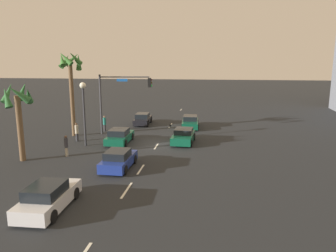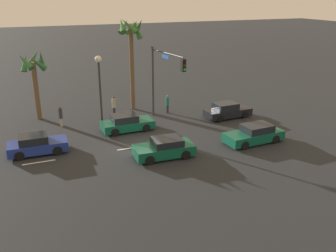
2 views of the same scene
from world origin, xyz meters
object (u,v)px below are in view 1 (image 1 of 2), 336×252
Objects in this scene: car_0 at (183,136)px; streetlamp at (84,101)px; palm_tree_1 at (18,104)px; car_3 at (119,160)px; traffic_signal at (118,94)px; pedestrian_2 at (77,131)px; palm_tree_0 at (71,72)px; pedestrian_1 at (66,145)px; car_1 at (48,197)px; car_5 at (143,119)px; pedestrian_0 at (105,123)px; car_2 at (190,122)px; car_4 at (120,136)px.

streetlamp reaches higher than car_0.
car_0 is 14.36m from palm_tree_1.
car_3 is 0.64× the size of traffic_signal.
pedestrian_2 is (-0.86, 10.19, 0.34)m from car_0.
palm_tree_0 is at bearing 106.79° from traffic_signal.
streetlamp is 3.33× the size of pedestrian_1.
car_1 is at bearing 165.97° from car_3.
palm_tree_0 is at bearing 19.62° from pedestrian_1.
car_1 is 1.04× the size of car_5.
pedestrian_0 is 0.98× the size of pedestrian_1.
pedestrian_2 is at bearing 94.83° from car_0.
car_3 reaches higher than car_2.
car_2 is 1.14× the size of car_3.
car_2 is at bearing -14.95° from car_3.
palm_tree_1 is (-9.97, 4.73, 0.14)m from traffic_signal.
traffic_signal is (10.67, 3.13, 3.63)m from car_3.
pedestrian_2 is at bearing -149.92° from palm_tree_0.
streetlamp is at bearing 117.02° from car_4.
traffic_signal is 11.04m from palm_tree_1.
palm_tree_1 is at bearing 140.51° from car_2.
car_2 reaches higher than car_0.
streetlamp reaches higher than pedestrian_2.
palm_tree_1 is at bearing 177.86° from palm_tree_0.
pedestrian_0 is 0.94× the size of pedestrian_2.
pedestrian_1 is 4.76m from palm_tree_1.
palm_tree_0 is at bearing 30.08° from pedestrian_2.
palm_tree_1 is at bearing 148.23° from streetlamp.
car_4 is (13.88, 0.32, -0.03)m from car_1.
pedestrian_0 is at bearing 23.36° from car_3.
car_3 is at bearing 165.05° from car_2.
streetlamp is at bearing 104.92° from car_0.
car_0 is 0.68× the size of palm_tree_1.
pedestrian_1 is at bearing 167.27° from traffic_signal.
streetlamp is 0.95× the size of palm_tree_1.
car_0 is at bearing -113.43° from pedestrian_0.
car_3 is 8.75m from palm_tree_1.
car_4 is 5.66m from pedestrian_1.
traffic_signal is 5.13m from palm_tree_0.
car_2 is at bearing -101.23° from car_5.
car_2 is 15.76m from pedestrian_1.
palm_tree_1 reaches higher than streetlamp.
car_2 is 0.80× the size of streetlamp.
pedestrian_0 is at bearing 109.41° from car_2.
car_1 is at bearing -179.67° from car_5.
car_5 is at bearing 78.77° from car_2.
pedestrian_0 is at bearing -42.84° from palm_tree_0.
car_0 is 9.66m from streetlamp.
car_1 is 1.05× the size of car_4.
pedestrian_2 is (-3.54, 3.13, -3.30)m from traffic_signal.
car_3 is 12.99m from pedestrian_0.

